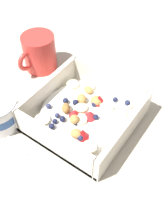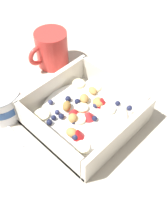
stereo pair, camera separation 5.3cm
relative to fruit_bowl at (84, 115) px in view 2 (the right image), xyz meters
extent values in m
plane|color=beige|center=(0.02, 0.00, -0.02)|extent=(2.40, 2.40, 0.00)
cube|color=white|center=(0.00, 0.00, -0.02)|extent=(0.20, 0.20, 0.01)
cube|color=white|center=(0.00, -0.10, 0.01)|extent=(0.20, 0.01, 0.07)
cube|color=white|center=(0.00, 0.10, 0.01)|extent=(0.20, 0.01, 0.07)
cube|color=white|center=(-0.10, 0.00, 0.01)|extent=(0.01, 0.18, 0.07)
cube|color=white|center=(0.10, 0.00, 0.01)|extent=(0.01, 0.18, 0.07)
cylinder|color=white|center=(0.00, 0.00, 0.00)|extent=(0.18, 0.18, 0.02)
cylinder|color=#F7EFC6|center=(-0.02, -0.01, 0.01)|extent=(0.03, 0.03, 0.01)
cylinder|color=beige|center=(0.07, 0.03, 0.01)|extent=(0.04, 0.04, 0.01)
cylinder|color=#F7EFC6|center=(0.04, -0.03, 0.01)|extent=(0.04, 0.04, 0.01)
cylinder|color=#F4EAB7|center=(-0.06, 0.06, 0.01)|extent=(0.04, 0.04, 0.01)
cylinder|color=#F4EAB7|center=(0.05, 0.07, 0.01)|extent=(0.03, 0.03, 0.01)
cylinder|color=beige|center=(0.01, 0.01, 0.01)|extent=(0.03, 0.03, 0.01)
cylinder|color=#F7EFC6|center=(-0.06, -0.06, 0.01)|extent=(0.04, 0.04, 0.01)
cone|color=red|center=(0.04, -0.01, 0.02)|extent=(0.03, 0.03, 0.02)
cone|color=red|center=(-0.05, -0.03, 0.02)|extent=(0.03, 0.03, 0.02)
cone|color=red|center=(-0.02, 0.01, 0.01)|extent=(0.03, 0.03, 0.02)
cone|color=red|center=(0.00, -0.02, 0.01)|extent=(0.04, 0.04, 0.02)
sphere|color=#191E3D|center=(-0.05, 0.03, 0.01)|extent=(0.01, 0.01, 0.01)
sphere|color=#23284C|center=(0.03, -0.01, 0.01)|extent=(0.01, 0.01, 0.01)
sphere|color=#191E3D|center=(0.00, -0.03, 0.01)|extent=(0.01, 0.01, 0.01)
sphere|color=navy|center=(-0.03, 0.07, 0.01)|extent=(0.01, 0.01, 0.01)
sphere|color=#191E3D|center=(-0.03, 0.00, 0.01)|extent=(0.01, 0.01, 0.01)
sphere|color=#23284C|center=(-0.06, -0.03, 0.01)|extent=(0.01, 0.01, 0.01)
sphere|color=navy|center=(-0.04, 0.04, 0.01)|extent=(0.01, 0.01, 0.01)
sphere|color=#191E3D|center=(0.00, 0.05, 0.01)|extent=(0.01, 0.01, 0.01)
sphere|color=#191E3D|center=(-0.07, 0.03, 0.01)|extent=(0.01, 0.01, 0.01)
sphere|color=#191E3D|center=(-0.04, 0.02, 0.01)|extent=(0.01, 0.01, 0.01)
sphere|color=#191E3D|center=(0.07, -0.04, 0.01)|extent=(0.01, 0.01, 0.01)
sphere|color=#191E3D|center=(0.01, 0.03, 0.01)|extent=(0.01, 0.01, 0.01)
sphere|color=#191E3D|center=(0.07, -0.06, 0.01)|extent=(0.01, 0.01, 0.01)
ellipsoid|color=tan|center=(-0.03, 0.00, 0.01)|extent=(0.03, 0.03, 0.02)
ellipsoid|color=tan|center=(0.06, 0.03, 0.01)|extent=(0.02, 0.03, 0.01)
ellipsoid|color=olive|center=(-0.02, 0.03, 0.01)|extent=(0.03, 0.03, 0.02)
ellipsoid|color=tan|center=(0.04, 0.00, 0.01)|extent=(0.03, 0.03, 0.02)
ellipsoid|color=tan|center=(0.02, 0.02, 0.01)|extent=(0.03, 0.03, 0.02)
ellipsoid|color=tan|center=(-0.06, -0.02, 0.01)|extent=(0.02, 0.03, 0.02)
ellipsoid|color=silver|center=(-0.14, 0.02, -0.02)|extent=(0.04, 0.05, 0.01)
cylinder|color=silver|center=(-0.12, 0.10, -0.02)|extent=(0.03, 0.12, 0.01)
cylinder|color=white|center=(-0.10, 0.14, 0.01)|extent=(0.09, 0.09, 0.07)
cylinder|color=#2D5193|center=(-0.10, 0.14, 0.01)|extent=(0.09, 0.09, 0.02)
cylinder|color=red|center=(0.08, 0.19, 0.02)|extent=(0.08, 0.08, 0.09)
torus|color=red|center=(0.04, 0.19, 0.03)|extent=(0.05, 0.01, 0.05)
cube|color=silver|center=(0.20, -0.03, -0.02)|extent=(0.15, 0.15, 0.01)
camera|label=1|loc=(-0.28, -0.20, 0.42)|focal=41.48mm
camera|label=2|loc=(-0.24, -0.24, 0.42)|focal=41.48mm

